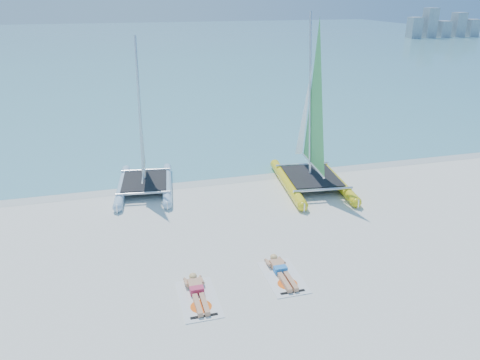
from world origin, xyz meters
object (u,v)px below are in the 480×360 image
object	(u,v)px
catamaran_yellow	(310,131)
towel_b	(283,277)
sunbather_b	(281,270)
towel_a	(199,299)
sunbather_a	(197,291)
catamaran_blue	(142,146)

from	to	relation	value
catamaran_yellow	towel_b	distance (m)	7.83
catamaran_yellow	sunbather_b	size ratio (longest dim) A/B	4.10
towel_a	sunbather_b	size ratio (longest dim) A/B	1.07
sunbather_b	towel_b	bearing A→B (deg)	-90.00
sunbather_a	towel_b	size ratio (longest dim) A/B	0.93
catamaran_blue	sunbather_a	xyz separation A→B (m)	(0.74, -7.79, -1.73)
sunbather_a	towel_b	distance (m)	2.52
catamaran_blue	sunbather_a	world-z (taller)	catamaran_blue
catamaran_blue	towel_b	distance (m)	8.48
catamaran_blue	sunbather_a	size ratio (longest dim) A/B	3.59
catamaran_blue	sunbather_a	distance (m)	8.01
towel_b	sunbather_b	xyz separation A→B (m)	(-0.00, 0.19, 0.11)
sunbather_a	catamaran_yellow	bearing A→B (deg)	48.26
catamaran_yellow	sunbather_a	size ratio (longest dim) A/B	4.10
sunbather_b	sunbather_a	bearing A→B (deg)	-171.70
towel_a	towel_b	world-z (taller)	same
sunbather_a	sunbather_b	size ratio (longest dim) A/B	1.00
catamaran_yellow	catamaran_blue	bearing A→B (deg)	177.93
catamaran_blue	catamaran_yellow	distance (m)	6.88
catamaran_blue	catamaran_yellow	bearing A→B (deg)	-1.35
catamaran_yellow	towel_a	distance (m)	9.50
towel_a	sunbather_b	bearing A→B (deg)	12.54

